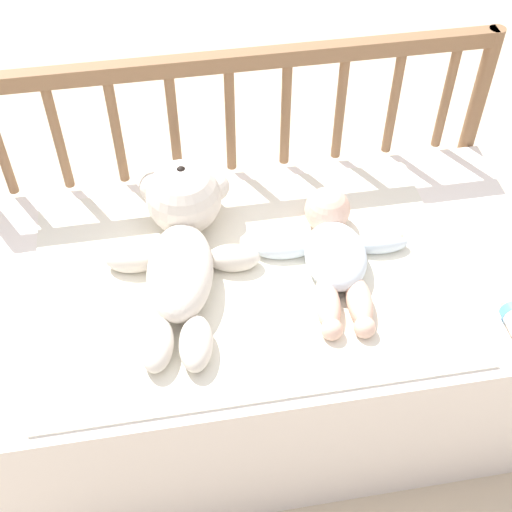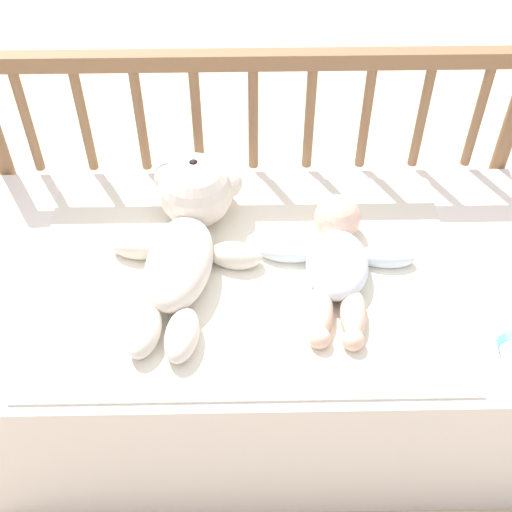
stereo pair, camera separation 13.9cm
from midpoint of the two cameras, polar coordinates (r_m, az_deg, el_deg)
The scene contains 6 objects.
ground_plane at distance 1.79m, azimuth -2.27°, elevation -10.70°, with size 12.00×12.00×0.00m, color #C6B293.
crib_mattress at distance 1.60m, azimuth -2.50°, elevation -6.68°, with size 1.18×0.62×0.43m.
crib_rail at distance 1.61m, azimuth -4.53°, elevation 9.45°, with size 1.18×0.04×0.73m.
blanket at distance 1.43m, azimuth -3.54°, elevation -1.92°, with size 0.83×0.57×0.01m.
teddy_bear at distance 1.43m, azimuth -8.72°, elevation 1.34°, with size 0.32×0.48×0.16m.
baby at distance 1.43m, azimuth 3.56°, elevation 0.15°, with size 0.32×0.36×0.10m.
Camera 1 is at (-0.15, -0.92, 1.53)m, focal length 50.00 mm.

